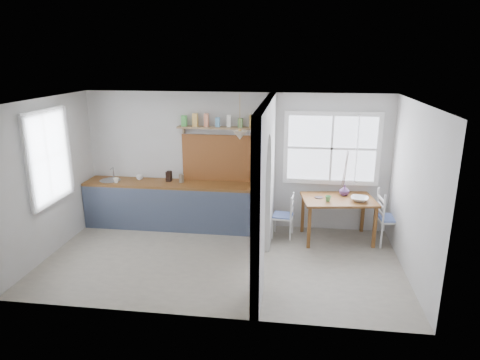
# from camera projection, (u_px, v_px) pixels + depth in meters

# --- Properties ---
(floor) EXTENTS (5.80, 3.20, 0.01)m
(floor) POSITION_uv_depth(u_px,v_px,m) (222.00, 260.00, 7.05)
(floor) COLOR gray
(floor) RESTS_ON ground
(ceiling) EXTENTS (5.80, 3.20, 0.01)m
(ceiling) POSITION_uv_depth(u_px,v_px,m) (220.00, 101.00, 6.32)
(ceiling) COLOR silver
(ceiling) RESTS_ON walls
(walls) EXTENTS (5.81, 3.21, 2.60)m
(walls) POSITION_uv_depth(u_px,v_px,m) (221.00, 185.00, 6.69)
(walls) COLOR silver
(walls) RESTS_ON floor
(partition) EXTENTS (0.12, 3.20, 2.60)m
(partition) POSITION_uv_depth(u_px,v_px,m) (266.00, 176.00, 6.61)
(partition) COLOR silver
(partition) RESTS_ON floor
(kitchen_window) EXTENTS (0.10, 1.16, 1.50)m
(kitchen_window) POSITION_uv_depth(u_px,v_px,m) (47.00, 157.00, 6.95)
(kitchen_window) COLOR white
(kitchen_window) RESTS_ON walls
(nook_window) EXTENTS (1.76, 0.10, 1.30)m
(nook_window) POSITION_uv_depth(u_px,v_px,m) (332.00, 148.00, 7.86)
(nook_window) COLOR white
(nook_window) RESTS_ON walls
(counter) EXTENTS (3.50, 0.60, 0.90)m
(counter) POSITION_uv_depth(u_px,v_px,m) (176.00, 204.00, 8.33)
(counter) COLOR brown
(counter) RESTS_ON floor
(sink) EXTENTS (0.40, 0.40, 0.02)m
(sink) POSITION_uv_depth(u_px,v_px,m) (110.00, 181.00, 8.35)
(sink) COLOR #B3B5BA
(sink) RESTS_ON counter
(backsplash) EXTENTS (1.65, 0.03, 0.90)m
(backsplash) POSITION_uv_depth(u_px,v_px,m) (224.00, 158.00, 8.20)
(backsplash) COLOR brown
(backsplash) RESTS_ON walls
(shelf) EXTENTS (1.75, 0.20, 0.21)m
(shelf) POSITION_uv_depth(u_px,v_px,m) (223.00, 125.00, 7.93)
(shelf) COLOR #99755B
(shelf) RESTS_ON walls
(pendant_lamp) EXTENTS (0.26, 0.26, 0.16)m
(pendant_lamp) POSITION_uv_depth(u_px,v_px,m) (240.00, 135.00, 7.60)
(pendant_lamp) COLOR beige
(pendant_lamp) RESTS_ON ceiling
(utensil_rail) EXTENTS (0.02, 0.50, 0.02)m
(utensil_rail) POSITION_uv_depth(u_px,v_px,m) (264.00, 163.00, 7.42)
(utensil_rail) COLOR #B3B5BA
(utensil_rail) RESTS_ON partition
(dining_table) EXTENTS (1.37, 1.01, 0.79)m
(dining_table) POSITION_uv_depth(u_px,v_px,m) (337.00, 219.00, 7.75)
(dining_table) COLOR brown
(dining_table) RESTS_ON floor
(chair_left) EXTENTS (0.41, 0.41, 0.81)m
(chair_left) POSITION_uv_depth(u_px,v_px,m) (283.00, 215.00, 7.89)
(chair_left) COLOR white
(chair_left) RESTS_ON floor
(chair_right) EXTENTS (0.49, 0.49, 0.98)m
(chair_right) POSITION_uv_depth(u_px,v_px,m) (391.00, 218.00, 7.54)
(chair_right) COLOR white
(chair_right) RESTS_ON floor
(kettle) EXTENTS (0.22, 0.19, 0.23)m
(kettle) POSITION_uv_depth(u_px,v_px,m) (254.00, 182.00, 7.84)
(kettle) COLOR beige
(kettle) RESTS_ON counter
(mug_a) EXTENTS (0.12, 0.12, 0.10)m
(mug_a) POSITION_uv_depth(u_px,v_px,m) (116.00, 180.00, 8.17)
(mug_a) COLOR silver
(mug_a) RESTS_ON counter
(mug_b) EXTENTS (0.16, 0.16, 0.10)m
(mug_b) POSITION_uv_depth(u_px,v_px,m) (140.00, 177.00, 8.38)
(mug_b) COLOR white
(mug_b) RESTS_ON counter
(knife_block) EXTENTS (0.10, 0.13, 0.19)m
(knife_block) POSITION_uv_depth(u_px,v_px,m) (169.00, 176.00, 8.27)
(knife_block) COLOR black
(knife_block) RESTS_ON counter
(jar) EXTENTS (0.12, 0.12, 0.16)m
(jar) POSITION_uv_depth(u_px,v_px,m) (181.00, 178.00, 8.19)
(jar) COLOR #756651
(jar) RESTS_ON counter
(towel_magenta) EXTENTS (0.02, 0.03, 0.58)m
(towel_magenta) POSITION_uv_depth(u_px,v_px,m) (262.00, 224.00, 7.83)
(towel_magenta) COLOR #DA1880
(towel_magenta) RESTS_ON counter
(towel_orange) EXTENTS (0.02, 0.03, 0.51)m
(towel_orange) POSITION_uv_depth(u_px,v_px,m) (262.00, 226.00, 7.81)
(towel_orange) COLOR #D45B19
(towel_orange) RESTS_ON counter
(bowl) EXTENTS (0.36, 0.36, 0.07)m
(bowl) POSITION_uv_depth(u_px,v_px,m) (360.00, 199.00, 7.49)
(bowl) COLOR white
(bowl) RESTS_ON dining_table
(table_cup) EXTENTS (0.11, 0.11, 0.10)m
(table_cup) POSITION_uv_depth(u_px,v_px,m) (328.00, 199.00, 7.47)
(table_cup) COLOR #5AA55B
(table_cup) RESTS_ON dining_table
(plate) EXTENTS (0.17, 0.17, 0.01)m
(plate) POSITION_uv_depth(u_px,v_px,m) (319.00, 197.00, 7.67)
(plate) COLOR #3C2F2F
(plate) RESTS_ON dining_table
(vase) EXTENTS (0.19, 0.19, 0.19)m
(vase) POSITION_uv_depth(u_px,v_px,m) (344.00, 190.00, 7.78)
(vase) COLOR #5A366C
(vase) RESTS_ON dining_table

